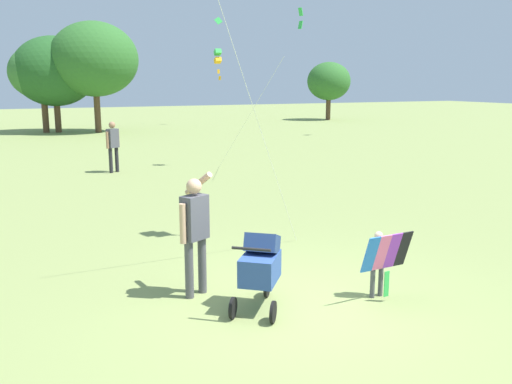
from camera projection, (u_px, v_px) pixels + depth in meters
The scene contains 7 objects.
ground_plane at pixel (307, 309), 7.20m from camera, with size 120.00×120.00×0.00m, color #849351.
treeline_distant at pixel (8, 67), 31.05m from camera, with size 40.47×7.72×6.33m.
child_with_butterfly_kite at pixel (380, 257), 7.47m from camera, with size 0.76×0.36×0.96m.
person_adult_flyer at pixel (195, 226), 7.50m from camera, with size 0.53×0.64×1.74m.
stroller at pixel (260, 264), 7.13m from camera, with size 0.92×1.03×1.03m.
kite_orange_delta at pixel (218, 58), 18.54m from camera, with size 0.65×3.98×4.04m.
person_couple_left at pixel (113, 143), 17.87m from camera, with size 0.47×0.37×1.67m.
Camera 1 is at (-3.43, -5.85, 2.94)m, focal length 38.41 mm.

